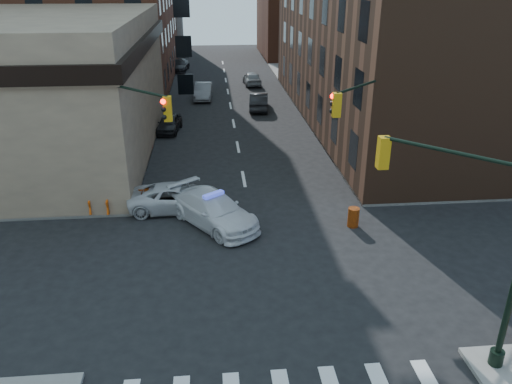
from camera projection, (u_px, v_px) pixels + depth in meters
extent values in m
plane|color=black|center=(260.00, 269.00, 20.90)|extent=(140.00, 140.00, 0.00)
cube|color=gray|center=(446.00, 89.00, 52.61)|extent=(34.00, 54.50, 0.15)
cube|color=#482C1C|center=(395.00, 32.00, 39.64)|extent=(14.00, 34.00, 14.00)
cube|color=brown|center=(317.00, 12.00, 72.45)|extent=(16.00, 16.00, 12.00)
cylinder|color=black|center=(496.00, 357.00, 15.57)|extent=(0.44, 0.44, 0.50)
cylinder|color=black|center=(457.00, 153.00, 14.36)|extent=(3.27, 3.27, 0.12)
cube|color=#BF8C0C|center=(383.00, 153.00, 15.87)|extent=(0.35, 0.35, 1.05)
sphere|color=#FF0C05|center=(388.00, 141.00, 15.89)|extent=(0.22, 0.22, 0.22)
sphere|color=black|center=(386.00, 150.00, 16.02)|extent=(0.22, 0.22, 0.22)
sphere|color=black|center=(385.00, 160.00, 16.15)|extent=(0.22, 0.22, 0.22)
cylinder|color=black|center=(110.00, 134.00, 24.39)|extent=(0.20, 0.20, 8.00)
cylinder|color=black|center=(118.00, 203.00, 25.91)|extent=(0.44, 0.44, 0.50)
cylinder|color=black|center=(133.00, 90.00, 22.06)|extent=(3.27, 3.27, 0.12)
cube|color=#BF8C0C|center=(168.00, 109.00, 20.95)|extent=(0.35, 0.35, 1.05)
sphere|color=#FF0C05|center=(163.00, 102.00, 20.65)|extent=(0.22, 0.22, 0.22)
sphere|color=black|center=(164.00, 109.00, 20.79)|extent=(0.22, 0.22, 0.22)
sphere|color=black|center=(164.00, 117.00, 20.92)|extent=(0.22, 0.22, 0.22)
cylinder|color=black|center=(380.00, 127.00, 25.52)|extent=(0.20, 0.20, 8.00)
cylinder|color=black|center=(373.00, 194.00, 27.04)|extent=(0.44, 0.44, 0.50)
cylinder|color=black|center=(363.00, 85.00, 22.93)|extent=(3.27, 3.27, 0.12)
cube|color=#BF8C0C|center=(337.00, 105.00, 21.55)|extent=(0.35, 0.35, 1.05)
sphere|color=#FF0C05|center=(333.00, 96.00, 21.54)|extent=(0.22, 0.22, 0.22)
sphere|color=black|center=(332.00, 104.00, 21.67)|extent=(0.22, 0.22, 0.22)
sphere|color=black|center=(332.00, 111.00, 21.81)|extent=(0.22, 0.22, 0.22)
cylinder|color=black|center=(315.00, 93.00, 44.61)|extent=(0.24, 0.24, 2.60)
sphere|color=brown|center=(316.00, 70.00, 43.78)|extent=(3.00, 3.00, 3.00)
cylinder|color=black|center=(300.00, 76.00, 51.90)|extent=(0.24, 0.24, 2.60)
sphere|color=brown|center=(300.00, 56.00, 51.07)|extent=(3.00, 3.00, 3.00)
imported|color=silver|center=(213.00, 210.00, 24.31)|extent=(5.00, 5.68, 1.58)
imported|color=silver|center=(178.00, 198.00, 25.85)|extent=(5.09, 2.44, 1.40)
imported|color=black|center=(169.00, 123.00, 38.65)|extent=(2.06, 4.06, 1.33)
imported|color=gray|center=(203.00, 91.00, 48.56)|extent=(1.84, 4.68, 1.52)
imported|color=black|center=(180.00, 65.00, 62.33)|extent=(2.50, 4.98, 1.39)
imported|color=black|center=(259.00, 101.00, 44.80)|extent=(2.07, 4.71, 1.50)
imported|color=gray|center=(252.00, 78.00, 54.61)|extent=(1.94, 4.37, 1.46)
imported|color=black|center=(122.00, 194.00, 25.41)|extent=(0.68, 0.49, 1.76)
imported|color=black|center=(76.00, 195.00, 25.20)|extent=(1.11, 1.04, 1.83)
imported|color=#212831|center=(6.00, 198.00, 25.08)|extent=(1.03, 0.58, 1.66)
cylinder|color=red|center=(353.00, 217.00, 24.25)|extent=(0.54, 0.54, 0.97)
cylinder|color=red|center=(144.00, 197.00, 26.36)|extent=(0.70, 0.70, 1.01)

